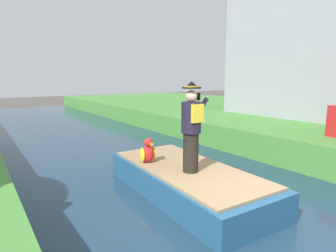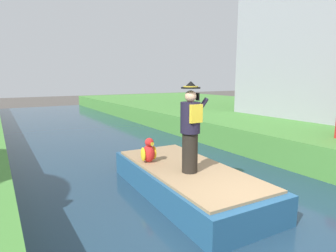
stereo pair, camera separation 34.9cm
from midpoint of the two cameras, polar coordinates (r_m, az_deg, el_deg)
The scene contains 5 objects.
ground_plane at distance 5.31m, azimuth 17.81°, elevation -20.41°, with size 80.00×80.00×0.00m, color #4C4742.
canal_water at distance 5.28m, azimuth 17.84°, elevation -19.94°, with size 6.60×48.00×0.10m, color #1E384C.
boat at distance 6.32m, azimuth 5.39°, elevation -10.93°, with size 2.01×4.29×0.61m.
person_pirate at distance 5.68m, azimuth 6.33°, elevation -0.35°, with size 0.61×0.42×1.85m.
parrot_plush at distance 6.48m, azimuth -2.37°, elevation -5.21°, with size 0.36×0.35×0.57m.
Camera 2 is at (-3.43, -3.01, 2.62)m, focal length 30.16 mm.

